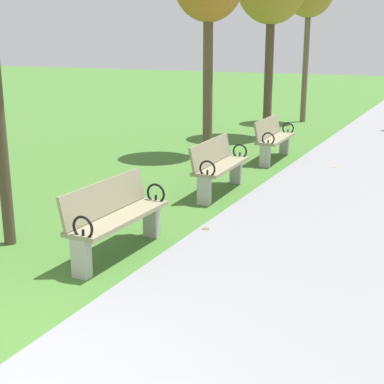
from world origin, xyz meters
name	(u,v)px	position (x,y,z in m)	size (l,w,h in m)	color
park_bench_2	(115,216)	(-0.50, 3.17, 0.49)	(0.50, 1.61, 0.90)	gray
park_bench_3	(218,165)	(-0.50, 6.27, 0.49)	(0.53, 1.62, 0.90)	gray
park_bench_4	(273,138)	(-0.50, 9.23, 0.49)	(0.51, 1.61, 0.90)	gray
scattered_leaves	(243,208)	(0.21, 5.58, 0.01)	(4.34, 12.06, 0.02)	brown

